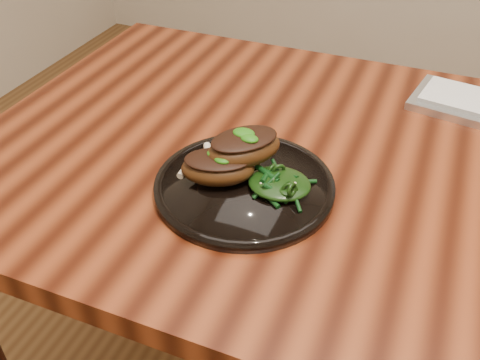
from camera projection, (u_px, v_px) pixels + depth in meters
name	position (u px, v px, depth m)	size (l,w,h in m)	color
desk	(444.00, 228.00, 0.86)	(1.60, 0.80, 0.75)	black
plate	(244.00, 186.00, 0.80)	(0.27, 0.27, 0.02)	black
lamb_chop_front	(217.00, 167.00, 0.79)	(0.13, 0.10, 0.05)	#3E210B
lamb_chop_back	(244.00, 147.00, 0.80)	(0.13, 0.14, 0.05)	#3E210B
herb_smear	(238.00, 155.00, 0.85)	(0.08, 0.05, 0.00)	#124D08
greens_heap	(280.00, 180.00, 0.78)	(0.09, 0.09, 0.03)	black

